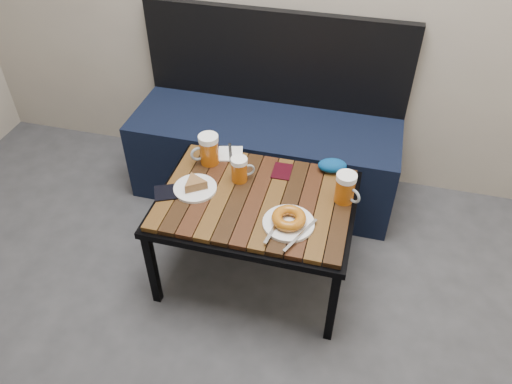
% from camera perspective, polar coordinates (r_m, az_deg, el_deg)
% --- Properties ---
extents(bench, '(1.40, 0.50, 0.95)m').
position_cam_1_polar(bench, '(2.72, 1.07, 5.09)').
color(bench, black).
rests_on(bench, ground).
extents(cafe_table, '(0.84, 0.62, 0.47)m').
position_cam_1_polar(cafe_table, '(2.14, 0.00, -1.45)').
color(cafe_table, black).
rests_on(cafe_table, ground).
extents(beer_mug_left, '(0.14, 0.12, 0.14)m').
position_cam_1_polar(beer_mug_left, '(2.26, -5.47, 4.87)').
color(beer_mug_left, '#B0530E').
rests_on(beer_mug_left, cafe_table).
extents(beer_mug_centre, '(0.11, 0.09, 0.12)m').
position_cam_1_polar(beer_mug_centre, '(2.16, -1.86, 2.61)').
color(beer_mug_centre, '#B0530E').
rests_on(beer_mug_centre, cafe_table).
extents(beer_mug_right, '(0.13, 0.11, 0.14)m').
position_cam_1_polar(beer_mug_right, '(2.08, 10.21, 0.45)').
color(beer_mug_right, '#B0530E').
rests_on(beer_mug_right, cafe_table).
extents(plate_pie, '(0.19, 0.19, 0.05)m').
position_cam_1_polar(plate_pie, '(2.15, -6.99, 0.72)').
color(plate_pie, white).
rests_on(plate_pie, cafe_table).
extents(plate_bagel, '(0.21, 0.26, 0.06)m').
position_cam_1_polar(plate_bagel, '(1.98, 3.76, -3.26)').
color(plate_bagel, white).
rests_on(plate_bagel, cafe_table).
extents(napkin_left, '(0.14, 0.15, 0.01)m').
position_cam_1_polar(napkin_left, '(2.34, -2.94, 4.39)').
color(napkin_left, white).
rests_on(napkin_left, cafe_table).
extents(napkin_right, '(0.13, 0.12, 0.01)m').
position_cam_1_polar(napkin_right, '(2.00, 3.06, -3.34)').
color(napkin_right, white).
rests_on(napkin_right, cafe_table).
extents(passport_navy, '(0.17, 0.15, 0.01)m').
position_cam_1_polar(passport_navy, '(2.16, -9.72, 0.01)').
color(passport_navy, black).
rests_on(passport_navy, cafe_table).
extents(passport_burgundy, '(0.09, 0.12, 0.01)m').
position_cam_1_polar(passport_burgundy, '(2.24, 2.99, 2.39)').
color(passport_burgundy, black).
rests_on(passport_burgundy, cafe_table).
extents(knit_pouch, '(0.14, 0.11, 0.06)m').
position_cam_1_polar(knit_pouch, '(2.25, 8.71, 3.01)').
color(knit_pouch, navy).
rests_on(knit_pouch, cafe_table).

